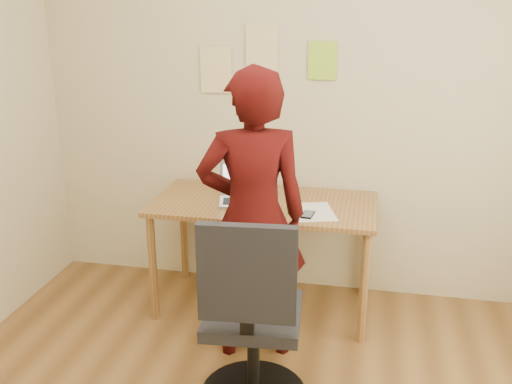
% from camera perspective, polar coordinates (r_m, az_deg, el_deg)
% --- Properties ---
extents(room, '(3.58, 3.58, 2.78)m').
position_cam_1_polar(room, '(2.09, -2.17, 2.01)').
color(room, brown).
rests_on(room, ground).
extents(desk, '(1.40, 0.70, 0.74)m').
position_cam_1_polar(desk, '(3.62, 0.81, -2.28)').
color(desk, olive).
rests_on(desk, ground).
extents(laptop, '(0.37, 0.34, 0.23)m').
position_cam_1_polar(laptop, '(3.61, -1.17, -0.06)').
color(laptop, '#ABABB2').
rests_on(laptop, desk).
extents(paper_sheet, '(0.31, 0.38, 0.00)m').
position_cam_1_polar(paper_sheet, '(3.45, 5.81, -1.96)').
color(paper_sheet, white).
rests_on(paper_sheet, desk).
extents(phone, '(0.08, 0.13, 0.01)m').
position_cam_1_polar(phone, '(3.38, 5.22, -2.27)').
color(phone, black).
rests_on(phone, desk).
extents(wall_note_left, '(0.21, 0.00, 0.30)m').
position_cam_1_polar(wall_note_left, '(3.85, -4.04, 12.08)').
color(wall_note_left, '#EACE8B').
rests_on(wall_note_left, room).
extents(wall_note_mid, '(0.21, 0.00, 0.30)m').
position_cam_1_polar(wall_note_mid, '(3.76, 0.60, 14.13)').
color(wall_note_mid, '#EACE8B').
rests_on(wall_note_mid, room).
extents(wall_note_right, '(0.18, 0.00, 0.24)m').
position_cam_1_polar(wall_note_right, '(3.72, 6.67, 12.93)').
color(wall_note_right, '#9ED530').
rests_on(wall_note_right, room).
extents(office_chair, '(0.54, 0.54, 1.05)m').
position_cam_1_polar(office_chair, '(2.82, -0.45, -13.51)').
color(office_chair, black).
rests_on(office_chair, ground).
extents(person, '(0.69, 0.55, 1.65)m').
position_cam_1_polar(person, '(3.11, -0.35, -2.55)').
color(person, '#360807').
rests_on(person, ground).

